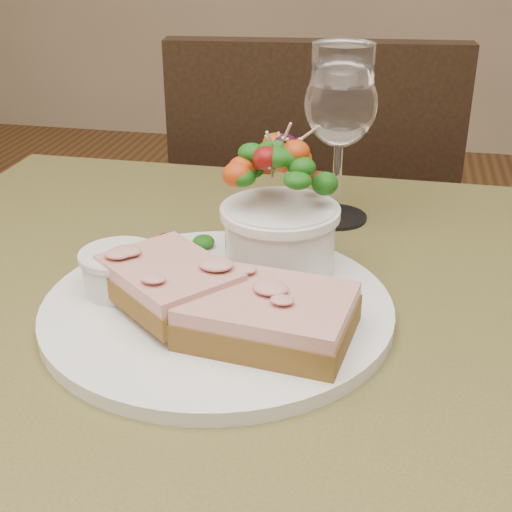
% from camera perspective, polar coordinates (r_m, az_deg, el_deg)
% --- Properties ---
extents(cafe_table, '(0.80, 0.80, 0.75)m').
position_cam_1_polar(cafe_table, '(0.64, -0.45, -14.12)').
color(cafe_table, '#4D4321').
rests_on(cafe_table, ground).
extents(chair_far, '(0.46, 0.46, 0.90)m').
position_cam_1_polar(chair_far, '(1.39, 4.12, -7.45)').
color(chair_far, black).
rests_on(chair_far, ground).
extents(dinner_plate, '(0.29, 0.29, 0.01)m').
position_cam_1_polar(dinner_plate, '(0.60, -3.09, -4.20)').
color(dinner_plate, white).
rests_on(dinner_plate, cafe_table).
extents(sandwich_front, '(0.14, 0.11, 0.03)m').
position_cam_1_polar(sandwich_front, '(0.55, 0.99, -4.77)').
color(sandwich_front, '#4F3015').
rests_on(sandwich_front, dinner_plate).
extents(sandwich_back, '(0.14, 0.13, 0.03)m').
position_cam_1_polar(sandwich_back, '(0.58, -6.95, -2.06)').
color(sandwich_back, '#4F3015').
rests_on(sandwich_back, dinner_plate).
extents(ramekin, '(0.06, 0.06, 0.04)m').
position_cam_1_polar(ramekin, '(0.62, -10.82, -1.04)').
color(ramekin, silver).
rests_on(ramekin, dinner_plate).
extents(salad_bowl, '(0.10, 0.10, 0.13)m').
position_cam_1_polar(salad_bowl, '(0.63, 1.95, 3.81)').
color(salad_bowl, white).
rests_on(salad_bowl, dinner_plate).
extents(garnish, '(0.05, 0.04, 0.02)m').
position_cam_1_polar(garnish, '(0.68, -6.28, 0.85)').
color(garnish, '#0C3C0B').
rests_on(garnish, dinner_plate).
extents(wine_glass, '(0.08, 0.08, 0.18)m').
position_cam_1_polar(wine_glass, '(0.76, 6.79, 11.63)').
color(wine_glass, white).
rests_on(wine_glass, cafe_table).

